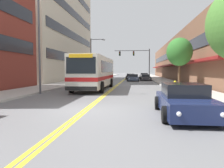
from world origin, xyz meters
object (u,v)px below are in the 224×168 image
at_px(street_lamp_left_near, 43,29).
at_px(car_slate_blue_moving_second, 133,78).
at_px(car_dark_grey_parked_right_far, 146,77).
at_px(city_bus, 95,71).
at_px(street_tree_right_mid, 179,52).
at_px(street_lamp_left_far, 93,56).
at_px(car_charcoal_moving_lead, 131,77).
at_px(traffic_signal_mast, 137,57).
at_px(fire_hydrant, 175,85).
at_px(car_white_parked_right_mid, 144,76).
at_px(car_silver_parked_left_mid, 98,78).
at_px(car_navy_parked_right_foreground, 184,101).

bearing_deg(street_lamp_left_near, car_slate_blue_moving_second, 72.91).
relative_size(car_dark_grey_parked_right_far, street_lamp_left_near, 0.54).
xyz_separation_m(city_bus, street_tree_right_mid, (8.82, 2.28, 2.08)).
bearing_deg(car_dark_grey_parked_right_far, street_lamp_left_far, -150.15).
height_order(car_charcoal_moving_lead, traffic_signal_mast, traffic_signal_mast).
distance_m(city_bus, fire_hydrant, 7.99).
bearing_deg(fire_hydrant, street_lamp_left_near, -162.31).
bearing_deg(car_white_parked_right_mid, car_silver_parked_left_mid, -124.79).
bearing_deg(car_navy_parked_right_foreground, car_dark_grey_parked_right_far, 90.28).
bearing_deg(street_lamp_left_near, car_silver_parked_left_mid, 88.18).
bearing_deg(car_dark_grey_parked_right_far, traffic_signal_mast, 112.00).
xyz_separation_m(car_dark_grey_parked_right_far, street_tree_right_mid, (2.80, -18.02, 3.35)).
bearing_deg(car_navy_parked_right_foreground, street_lamp_left_near, 141.59).
height_order(car_navy_parked_right_foreground, car_dark_grey_parked_right_far, car_navy_parked_right_foreground).
bearing_deg(car_slate_blue_moving_second, city_bus, -102.10).
bearing_deg(fire_hydrant, car_silver_parked_left_mid, 119.17).
distance_m(car_charcoal_moving_lead, street_tree_right_mid, 23.49).
distance_m(car_navy_parked_right_foreground, car_slate_blue_moving_second, 30.11).
xyz_separation_m(car_dark_grey_parked_right_far, car_charcoal_moving_lead, (-2.96, 4.51, 0.03)).
xyz_separation_m(car_dark_grey_parked_right_far, fire_hydrant, (1.68, -22.05, 0.01)).
distance_m(city_bus, traffic_signal_mast, 24.86).
xyz_separation_m(car_white_parked_right_mid, car_charcoal_moving_lead, (-3.02, -4.15, -0.04)).
xyz_separation_m(city_bus, fire_hydrant, (7.70, -1.75, -1.25)).
height_order(city_bus, car_charcoal_moving_lead, city_bus).
height_order(car_navy_parked_right_foreground, car_white_parked_right_mid, car_navy_parked_right_foreground).
relative_size(street_tree_right_mid, fire_hydrant, 6.36).
relative_size(street_lamp_left_near, street_lamp_left_far, 1.20).
bearing_deg(city_bus, car_navy_parked_right_foreground, -64.02).
bearing_deg(street_tree_right_mid, car_white_parked_right_mid, 95.88).
distance_m(car_navy_parked_right_foreground, fire_hydrant, 11.04).
xyz_separation_m(city_bus, street_lamp_left_near, (-3.22, -5.23, 3.41)).
height_order(car_silver_parked_left_mid, car_slate_blue_moving_second, car_silver_parked_left_mid).
bearing_deg(city_bus, car_dark_grey_parked_right_far, 73.48).
height_order(car_silver_parked_left_mid, car_white_parked_right_mid, car_white_parked_right_mid).
height_order(car_navy_parked_right_foreground, car_slate_blue_moving_second, car_navy_parked_right_foreground).
height_order(car_charcoal_moving_lead, fire_hydrant, car_charcoal_moving_lead).
height_order(city_bus, car_navy_parked_right_foreground, city_bus).
bearing_deg(street_lamp_left_far, car_white_parked_right_mid, 56.46).
bearing_deg(car_navy_parked_right_foreground, car_white_parked_right_mid, 90.14).
xyz_separation_m(car_white_parked_right_mid, traffic_signal_mast, (-1.68, -4.65, 4.01)).
bearing_deg(street_tree_right_mid, fire_hydrant, -105.58).
relative_size(car_silver_parked_left_mid, car_charcoal_moving_lead, 0.92).
bearing_deg(fire_hydrant, city_bus, 167.21).
distance_m(city_bus, car_silver_parked_left_mid, 16.81).
relative_size(car_slate_blue_moving_second, street_tree_right_mid, 0.86).
xyz_separation_m(traffic_signal_mast, street_tree_right_mid, (4.42, -22.03, -0.73)).
bearing_deg(car_silver_parked_left_mid, fire_hydrant, -60.83).
xyz_separation_m(car_white_parked_right_mid, car_slate_blue_moving_second, (-2.36, -11.63, -0.03)).
bearing_deg(car_silver_parked_left_mid, city_bus, -81.33).
bearing_deg(car_slate_blue_moving_second, car_dark_grey_parked_right_far, 52.21).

